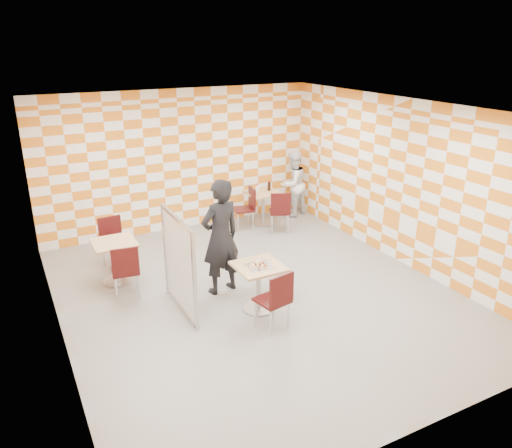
{
  "coord_description": "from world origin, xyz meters",
  "views": [
    {
      "loc": [
        -3.38,
        -6.46,
        3.97
      ],
      "look_at": [
        0.1,
        0.2,
        1.15
      ],
      "focal_mm": 35.0,
      "sensor_mm": 36.0,
      "label": 1
    }
  ],
  "objects_px": {
    "chair_second_front": "(280,209)",
    "chair_empty_near": "(125,268)",
    "empty_table": "(115,255)",
    "chair_main_front": "(276,297)",
    "soda_bottle": "(269,186)",
    "man_dark": "(221,237)",
    "man_white": "(293,184)",
    "chair_empty_far": "(112,238)",
    "main_table": "(259,280)",
    "chair_second_side": "(247,205)",
    "sport_bottle": "(257,188)",
    "second_table": "(263,202)",
    "partition": "(179,264)"
  },
  "relations": [
    {
      "from": "main_table",
      "to": "man_white",
      "type": "bearing_deg",
      "value": 51.91
    },
    {
      "from": "chair_second_front",
      "to": "chair_empty_far",
      "type": "height_order",
      "value": "same"
    },
    {
      "from": "second_table",
      "to": "sport_bottle",
      "type": "xyz_separation_m",
      "value": [
        -0.13,
        0.05,
        0.33
      ]
    },
    {
      "from": "empty_table",
      "to": "man_dark",
      "type": "distance_m",
      "value": 1.9
    },
    {
      "from": "chair_second_front",
      "to": "chair_empty_far",
      "type": "relative_size",
      "value": 1.0
    },
    {
      "from": "chair_empty_far",
      "to": "soda_bottle",
      "type": "bearing_deg",
      "value": 10.9
    },
    {
      "from": "chair_empty_near",
      "to": "chair_empty_far",
      "type": "relative_size",
      "value": 1.0
    },
    {
      "from": "empty_table",
      "to": "chair_empty_near",
      "type": "xyz_separation_m",
      "value": [
        0.01,
        -0.67,
        0.04
      ]
    },
    {
      "from": "second_table",
      "to": "sport_bottle",
      "type": "distance_m",
      "value": 0.36
    },
    {
      "from": "empty_table",
      "to": "chair_main_front",
      "type": "relative_size",
      "value": 0.81
    },
    {
      "from": "second_table",
      "to": "chair_empty_far",
      "type": "distance_m",
      "value": 3.53
    },
    {
      "from": "second_table",
      "to": "partition",
      "type": "bearing_deg",
      "value": -136.55
    },
    {
      "from": "partition",
      "to": "chair_empty_far",
      "type": "bearing_deg",
      "value": 104.33
    },
    {
      "from": "empty_table",
      "to": "chair_empty_near",
      "type": "distance_m",
      "value": 0.67
    },
    {
      "from": "chair_second_side",
      "to": "partition",
      "type": "xyz_separation_m",
      "value": [
        -2.49,
        -2.68,
        0.25
      ]
    },
    {
      "from": "main_table",
      "to": "man_white",
      "type": "height_order",
      "value": "man_white"
    },
    {
      "from": "chair_second_front",
      "to": "chair_second_side",
      "type": "relative_size",
      "value": 1.0
    },
    {
      "from": "empty_table",
      "to": "chair_main_front",
      "type": "distance_m",
      "value": 3.08
    },
    {
      "from": "man_dark",
      "to": "empty_table",
      "type": "bearing_deg",
      "value": -49.02
    },
    {
      "from": "chair_second_side",
      "to": "man_white",
      "type": "bearing_deg",
      "value": 12.43
    },
    {
      "from": "partition",
      "to": "man_white",
      "type": "distance_m",
      "value": 4.84
    },
    {
      "from": "chair_second_front",
      "to": "chair_empty_near",
      "type": "bearing_deg",
      "value": -159.43
    },
    {
      "from": "chair_main_front",
      "to": "man_dark",
      "type": "distance_m",
      "value": 1.54
    },
    {
      "from": "man_white",
      "to": "man_dark",
      "type": "bearing_deg",
      "value": 22.78
    },
    {
      "from": "chair_main_front",
      "to": "chair_second_side",
      "type": "xyz_separation_m",
      "value": [
        1.47,
        3.85,
        0.0
      ]
    },
    {
      "from": "second_table",
      "to": "partition",
      "type": "xyz_separation_m",
      "value": [
        -2.93,
        -2.78,
        0.28
      ]
    },
    {
      "from": "empty_table",
      "to": "chair_second_front",
      "type": "bearing_deg",
      "value": 10.81
    },
    {
      "from": "empty_table",
      "to": "chair_main_front",
      "type": "xyz_separation_m",
      "value": [
        1.67,
        -2.59,
        0.04
      ]
    },
    {
      "from": "chair_second_side",
      "to": "sport_bottle",
      "type": "relative_size",
      "value": 4.62
    },
    {
      "from": "chair_second_side",
      "to": "man_dark",
      "type": "distance_m",
      "value": 2.94
    },
    {
      "from": "empty_table",
      "to": "chair_second_side",
      "type": "distance_m",
      "value": 3.38
    },
    {
      "from": "chair_second_front",
      "to": "man_white",
      "type": "relative_size",
      "value": 0.6
    },
    {
      "from": "man_dark",
      "to": "man_white",
      "type": "xyz_separation_m",
      "value": [
        3.0,
        2.67,
        -0.19
      ]
    },
    {
      "from": "main_table",
      "to": "chair_second_front",
      "type": "height_order",
      "value": "chair_second_front"
    },
    {
      "from": "main_table",
      "to": "chair_main_front",
      "type": "xyz_separation_m",
      "value": [
        -0.06,
        -0.65,
        0.04
      ]
    },
    {
      "from": "chair_second_side",
      "to": "man_dark",
      "type": "bearing_deg",
      "value": -125.12
    },
    {
      "from": "chair_empty_near",
      "to": "sport_bottle",
      "type": "bearing_deg",
      "value": 30.99
    },
    {
      "from": "man_white",
      "to": "chair_empty_far",
      "type": "bearing_deg",
      "value": -7.83
    },
    {
      "from": "chair_empty_far",
      "to": "chair_second_front",
      "type": "bearing_deg",
      "value": -0.02
    },
    {
      "from": "chair_second_front",
      "to": "chair_main_front",
      "type": "bearing_deg",
      "value": -120.93
    },
    {
      "from": "main_table",
      "to": "second_table",
      "type": "height_order",
      "value": "same"
    },
    {
      "from": "chair_main_front",
      "to": "main_table",
      "type": "bearing_deg",
      "value": 84.84
    },
    {
      "from": "man_dark",
      "to": "chair_second_front",
      "type": "bearing_deg",
      "value": -151.61
    },
    {
      "from": "chair_empty_far",
      "to": "sport_bottle",
      "type": "bearing_deg",
      "value": 11.92
    },
    {
      "from": "main_table",
      "to": "chair_main_front",
      "type": "bearing_deg",
      "value": -95.16
    },
    {
      "from": "chair_empty_near",
      "to": "soda_bottle",
      "type": "relative_size",
      "value": 4.02
    },
    {
      "from": "chair_second_side",
      "to": "sport_bottle",
      "type": "bearing_deg",
      "value": 24.73
    },
    {
      "from": "main_table",
      "to": "chair_second_side",
      "type": "bearing_deg",
      "value": 66.18
    },
    {
      "from": "main_table",
      "to": "man_white",
      "type": "relative_size",
      "value": 0.49
    },
    {
      "from": "main_table",
      "to": "sport_bottle",
      "type": "relative_size",
      "value": 3.75
    }
  ]
}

